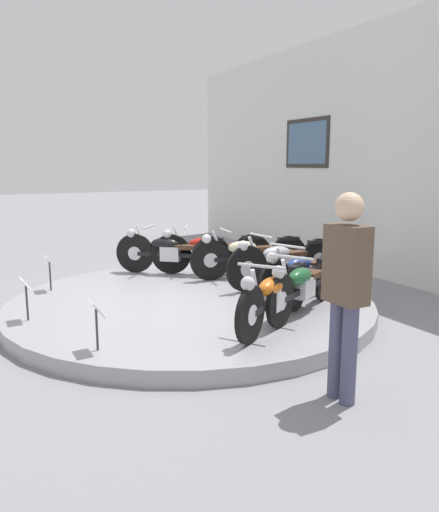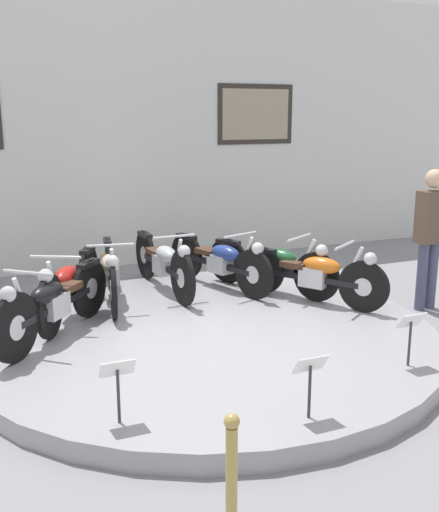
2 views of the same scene
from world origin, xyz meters
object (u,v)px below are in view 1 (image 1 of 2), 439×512
Objects in this scene: visitor_standing at (346,285)px; motorcycle_black at (171,251)px; motorcycle_cream at (248,254)px; info_placard_front_left at (50,266)px; info_placard_front_right at (96,315)px; motorcycle_orange at (274,294)px; info_placard_front_centre at (26,290)px; motorcycle_silver at (282,260)px; motorcycle_green at (303,284)px; motorcycle_blue at (303,271)px; motorcycle_red at (209,250)px.

motorcycle_black is at bearing 176.15° from visitor_standing.
motorcycle_cream reaches higher than info_placard_front_left.
info_placard_front_right is 2.40m from visitor_standing.
visitor_standing is at bearing 44.96° from info_placard_front_right.
motorcycle_black is 3.07m from motorcycle_orange.
info_placard_front_left is at bearing 160.25° from info_placard_front_centre.
motorcycle_orange is 1.97m from info_placard_front_right.
motorcycle_orange is (1.53, -1.17, -0.03)m from motorcycle_silver.
visitor_standing is at bearing -27.30° from motorcycle_green.
motorcycle_cream reaches higher than info_placard_front_right.
info_placard_front_left is (-2.08, -2.98, -0.02)m from motorcycle_blue.
motorcycle_green is 3.39× the size of info_placard_front_right.
motorcycle_silver reaches higher than info_placard_front_right.
motorcycle_cream is 3.53m from info_placard_front_centre.
motorcycle_cream is (0.81, 1.01, -0.00)m from motorcycle_black.
motorcycle_green is 0.64m from motorcycle_orange.
visitor_standing reaches higher than info_placard_front_left.
motorcycle_silver is 1.17× the size of motorcycle_green.
motorcycle_green reaches higher than info_placard_front_centre.
visitor_standing is (1.67, 1.66, 0.47)m from info_placard_front_right.
motorcycle_silver is at bearing 66.70° from info_placard_front_left.
motorcycle_blue is 1.07× the size of visitor_standing.
info_placard_front_right is at bearing -44.22° from motorcycle_red.
motorcycle_blue is 2.67m from visitor_standing.
motorcycle_blue reaches higher than motorcycle_green.
motorcycle_red is at bearing -156.01° from motorcycle_silver.
info_placard_front_right is at bearing -34.35° from motorcycle_black.
motorcycle_green is 3.30m from info_placard_front_centre.
motorcycle_cream reaches higher than motorcycle_green.
info_placard_front_right is 0.29× the size of visitor_standing.
motorcycle_orange is at bearing -11.89° from motorcycle_red.
motorcycle_black is at bearing -128.96° from motorcycle_cream.
info_placard_front_left is at bearing -159.10° from visitor_standing.
motorcycle_cream is 1.19× the size of motorcycle_orange.
motorcycle_cream is at bearing 78.20° from info_placard_front_left.
motorcycle_green is (0.56, -0.42, -0.01)m from motorcycle_blue.
motorcycle_orange is (2.26, -1.01, -0.02)m from motorcycle_cream.
visitor_standing is (3.01, 2.15, 0.47)m from info_placard_front_centre.
info_placard_front_right is at bearing 19.75° from info_placard_front_centre.
info_placard_front_left is 1.00× the size of info_placard_front_right.
motorcycle_black is 2.88m from motorcycle_green.
motorcycle_blue is at bearing 11.74° from motorcycle_red.
motorcycle_orange is at bearing 84.49° from info_placard_front_right.
motorcycle_blue reaches higher than info_placard_front_right.
motorcycle_black is 3.05× the size of info_placard_front_right.
info_placard_front_left is (-0.06, -2.56, -0.03)m from motorcycle_red.
motorcycle_green is at bearing 11.71° from motorcycle_black.
motorcycle_silver reaches higher than motorcycle_green.
motorcycle_red is 4.41m from visitor_standing.
motorcycle_orange reaches higher than info_placard_front_right.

